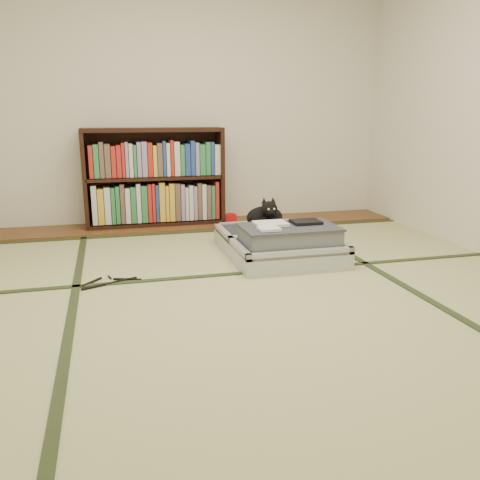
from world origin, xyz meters
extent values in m
plane|color=tan|center=(0.00, 0.00, 0.00)|extent=(4.50, 4.50, 0.00)
cube|color=brown|center=(0.00, 2.00, 0.01)|extent=(4.00, 0.50, 0.02)
cube|color=red|center=(0.36, 2.03, 0.06)|extent=(0.16, 0.12, 0.07)
plane|color=silver|center=(0.00, 2.25, 1.20)|extent=(4.00, 0.00, 4.00)
cube|color=#2D381E|center=(-1.00, 0.00, 0.00)|extent=(0.05, 4.50, 0.01)
cube|color=#2D381E|center=(1.00, 0.00, 0.00)|extent=(0.05, 4.50, 0.01)
cube|color=#2D381E|center=(0.00, 0.40, 0.00)|extent=(4.00, 0.05, 0.01)
cube|color=#2D381E|center=(0.00, 1.70, 0.00)|extent=(4.00, 0.05, 0.01)
cube|color=black|center=(-0.97, 2.07, 0.47)|extent=(0.04, 0.30, 0.84)
cube|color=black|center=(0.30, 2.07, 0.47)|extent=(0.04, 0.30, 0.84)
cube|color=black|center=(-0.34, 2.07, 0.03)|extent=(1.30, 0.30, 0.04)
cube|color=black|center=(-0.34, 2.07, 0.91)|extent=(1.30, 0.30, 0.04)
cube|color=black|center=(-0.34, 2.07, 0.47)|extent=(1.25, 0.30, 0.03)
cube|color=black|center=(-0.34, 2.21, 0.47)|extent=(1.30, 0.02, 0.84)
cube|color=gray|center=(-0.34, 2.05, 0.25)|extent=(1.17, 0.21, 0.35)
cube|color=gray|center=(-0.34, 2.05, 0.66)|extent=(1.17, 0.21, 0.32)
cube|color=silver|center=(0.46, 0.54, 0.07)|extent=(0.77, 0.52, 0.13)
cube|color=#313139|center=(0.46, 0.54, 0.10)|extent=(0.69, 0.43, 0.10)
cube|color=silver|center=(0.46, 0.30, 0.14)|extent=(0.77, 0.04, 0.05)
cube|color=silver|center=(0.46, 0.77, 0.14)|extent=(0.77, 0.04, 0.05)
cube|color=silver|center=(0.10, 0.54, 0.14)|extent=(0.04, 0.52, 0.05)
cube|color=silver|center=(0.83, 0.54, 0.14)|extent=(0.04, 0.52, 0.05)
cube|color=silver|center=(0.46, 1.05, 0.07)|extent=(0.77, 0.52, 0.13)
cube|color=#313139|center=(0.46, 1.05, 0.10)|extent=(0.69, 0.43, 0.10)
cube|color=silver|center=(0.46, 0.81, 0.14)|extent=(0.77, 0.04, 0.05)
cube|color=silver|center=(0.46, 1.29, 0.14)|extent=(0.77, 0.04, 0.05)
cube|color=silver|center=(0.10, 1.05, 0.14)|extent=(0.04, 0.52, 0.05)
cube|color=silver|center=(0.83, 1.05, 0.14)|extent=(0.04, 0.52, 0.05)
cylinder|color=black|center=(0.46, 0.79, 0.14)|extent=(0.70, 0.02, 0.02)
cube|color=gray|center=(0.46, 0.54, 0.20)|extent=(0.66, 0.40, 0.13)
cube|color=#3E3F47|center=(0.46, 0.54, 0.27)|extent=(0.68, 0.42, 0.02)
cube|color=white|center=(0.34, 0.59, 0.29)|extent=(0.23, 0.19, 0.02)
cube|color=black|center=(0.61, 0.59, 0.29)|extent=(0.21, 0.17, 0.02)
cube|color=white|center=(0.28, 0.43, 0.29)|extent=(0.14, 0.12, 0.02)
cube|color=white|center=(0.23, 0.29, 0.07)|extent=(0.06, 0.01, 0.04)
cube|color=white|center=(0.36, 0.29, 0.06)|extent=(0.05, 0.01, 0.04)
cube|color=orange|center=(0.72, 0.29, 0.07)|extent=(0.05, 0.01, 0.04)
cube|color=#197F33|center=(0.65, 0.29, 0.09)|extent=(0.04, 0.01, 0.03)
ellipsoid|color=black|center=(0.44, 1.06, 0.24)|extent=(0.30, 0.20, 0.19)
ellipsoid|color=black|center=(0.44, 0.97, 0.22)|extent=(0.15, 0.11, 0.11)
ellipsoid|color=black|center=(0.44, 0.94, 0.33)|extent=(0.13, 0.12, 0.12)
sphere|color=black|center=(0.44, 0.89, 0.31)|extent=(0.06, 0.06, 0.06)
cone|color=black|center=(0.40, 0.96, 0.40)|extent=(0.05, 0.06, 0.06)
cone|color=black|center=(0.48, 0.96, 0.40)|extent=(0.05, 0.06, 0.06)
sphere|color=#A5BF33|center=(0.42, 0.89, 0.34)|extent=(0.02, 0.02, 0.02)
sphere|color=#A5BF33|center=(0.46, 0.89, 0.34)|extent=(0.02, 0.02, 0.02)
cylinder|color=black|center=(0.54, 1.15, 0.17)|extent=(0.18, 0.11, 0.03)
torus|color=white|center=(0.62, 1.07, 0.15)|extent=(0.11, 0.11, 0.01)
torus|color=white|center=(0.63, 1.06, 0.17)|extent=(0.09, 0.09, 0.01)
cube|color=black|center=(-0.80, 0.40, 0.01)|extent=(0.35, 0.17, 0.01)
cube|color=black|center=(-0.91, 0.45, 0.01)|extent=(0.13, 0.15, 0.01)
cube|color=black|center=(-0.68, 0.45, 0.01)|extent=(0.18, 0.07, 0.01)
cylinder|color=black|center=(-0.80, 0.53, 0.01)|extent=(0.03, 0.07, 0.01)
camera|label=1|loc=(-0.77, -2.78, 1.06)|focal=38.00mm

